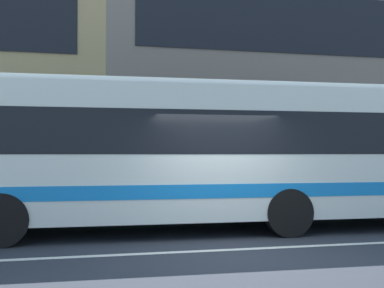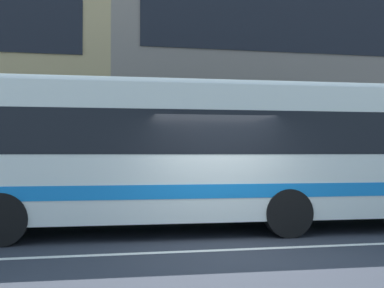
% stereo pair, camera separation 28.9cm
% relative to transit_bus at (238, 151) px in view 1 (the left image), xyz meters
% --- Properties ---
extents(ground_plane, '(160.00, 160.00, 0.00)m').
position_rel_transit_bus_xyz_m(ground_plane, '(-0.81, -2.18, -1.79)').
color(ground_plane, '#2A2E36').
extents(lane_centre_line, '(60.00, 0.16, 0.01)m').
position_rel_transit_bus_xyz_m(lane_centre_line, '(-0.81, -2.18, -1.79)').
color(lane_centre_line, silver).
rests_on(lane_centre_line, ground_plane).
extents(hedge_row_far, '(19.52, 1.10, 1.00)m').
position_rel_transit_bus_xyz_m(hedge_row_far, '(-2.38, 3.46, -1.29)').
color(hedge_row_far, '#17431A').
rests_on(hedge_row_far, ground_plane).
extents(apartment_block_right, '(25.83, 10.88, 11.63)m').
position_rel_transit_bus_xyz_m(apartment_block_right, '(10.14, 11.91, 4.03)').
color(apartment_block_right, gray).
rests_on(apartment_block_right, ground_plane).
extents(transit_bus, '(11.85, 2.90, 3.25)m').
position_rel_transit_bus_xyz_m(transit_bus, '(0.00, 0.00, 0.00)').
color(transit_bus, silver).
rests_on(transit_bus, ground_plane).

